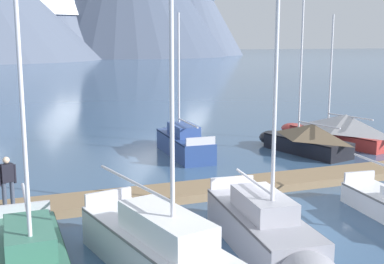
# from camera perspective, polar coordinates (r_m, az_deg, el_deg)

# --- Properties ---
(ground_plane) EXTENTS (700.00, 700.00, 0.00)m
(ground_plane) POSITION_cam_1_polar(r_m,az_deg,el_deg) (15.57, 9.17, -10.90)
(ground_plane) COLOR #38567A
(mountain_east_summit) EXTENTS (71.75, 71.75, 37.39)m
(mountain_east_summit) POSITION_cam_1_polar(r_m,az_deg,el_deg) (203.03, -16.70, 13.94)
(mountain_east_summit) COLOR slate
(mountain_east_summit) RESTS_ON ground
(dock) EXTENTS (21.98, 3.23, 0.30)m
(dock) POSITION_cam_1_polar(r_m,az_deg,el_deg) (18.81, 2.49, -6.57)
(dock) COLOR #846B4C
(dock) RESTS_ON ground
(sailboat_second_berth) EXTENTS (1.87, 6.14, 8.23)m
(sailboat_second_berth) POSITION_cam_1_polar(r_m,az_deg,el_deg) (12.60, -17.99, -14.05)
(sailboat_second_berth) COLOR #336B56
(sailboat_second_berth) RESTS_ON ground
(sailboat_mid_dock_port) EXTENTS (2.63, 7.72, 8.18)m
(sailboat_mid_dock_port) POSITION_cam_1_polar(r_m,az_deg,el_deg) (11.65, -2.14, -14.55)
(sailboat_mid_dock_port) COLOR silver
(sailboat_mid_dock_port) RESTS_ON ground
(sailboat_mid_dock_starboard) EXTENTS (2.38, 6.15, 7.94)m
(sailboat_mid_dock_starboard) POSITION_cam_1_polar(r_m,az_deg,el_deg) (13.52, 8.71, -11.27)
(sailboat_mid_dock_starboard) COLOR #93939E
(sailboat_mid_dock_starboard) RESTS_ON ground
(sailboat_far_berth) EXTENTS (2.01, 6.28, 7.03)m
(sailboat_far_berth) POSITION_cam_1_polar(r_m,az_deg,el_deg) (25.27, -1.27, -1.06)
(sailboat_far_berth) COLOR navy
(sailboat_far_berth) RESTS_ON ground
(sailboat_end_of_dock) EXTENTS (2.64, 5.77, 8.31)m
(sailboat_end_of_dock) POSITION_cam_1_polar(r_m,az_deg,el_deg) (26.04, 12.84, -0.72)
(sailboat_end_of_dock) COLOR black
(sailboat_end_of_dock) RESTS_ON ground
(sailboat_last_slip) EXTENTS (2.85, 7.40, 7.10)m
(sailboat_last_slip) POSITION_cam_1_polar(r_m,az_deg,el_deg) (28.88, 16.35, 0.30)
(sailboat_last_slip) COLOR #B2332D
(sailboat_last_slip) RESTS_ON ground
(person_on_dock) EXTENTS (0.57, 0.32, 1.69)m
(person_on_dock) POSITION_cam_1_polar(r_m,az_deg,el_deg) (17.07, -20.46, -5.08)
(person_on_dock) COLOR #384256
(person_on_dock) RESTS_ON dock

